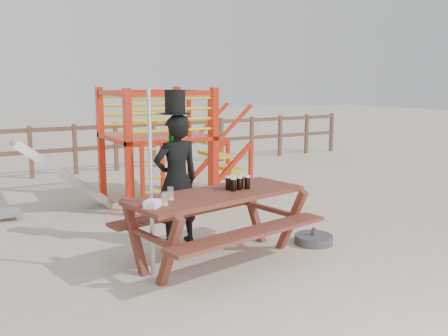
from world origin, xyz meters
TOP-DOWN VIEW (x-y plane):
  - ground at (0.00, 0.00)m, footprint 60.00×60.00m
  - back_fence at (0.00, 7.00)m, footprint 15.09×0.09m
  - playground_fort at (0.12, 3.58)m, footprint 4.71×1.84m
  - picnic_table at (-0.37, 0.23)m, footprint 2.48×1.92m
  - man_with_hat at (-0.52, 1.08)m, footprint 0.67×0.45m
  - metal_pole at (-1.24, 0.17)m, footprint 0.05×0.05m
  - parasol_base at (1.10, 0.14)m, footprint 0.53×0.53m
  - paper_bag at (-1.32, -0.04)m, footprint 0.23×0.23m
  - stout_pints at (-0.05, 0.28)m, footprint 0.30×0.20m
  - empty_glasses at (-1.08, 0.08)m, footprint 0.23×0.28m

SIDE VIEW (x-z plane):
  - ground at x=0.00m, z-range 0.00..0.00m
  - parasol_base at x=1.10m, z-range -0.05..0.17m
  - picnic_table at x=-0.37m, z-range 0.11..0.98m
  - back_fence at x=0.00m, z-range 0.14..1.34m
  - paper_bag at x=-1.32m, z-range 0.87..0.95m
  - empty_glasses at x=-1.08m, z-range 0.86..1.01m
  - man_with_hat at x=-0.52m, z-range -0.11..1.99m
  - stout_pints at x=-0.05m, z-range 0.87..1.04m
  - metal_pole at x=-1.24m, z-range 0.00..2.13m
  - playground_fort at x=0.12m, z-range 0.02..2.12m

